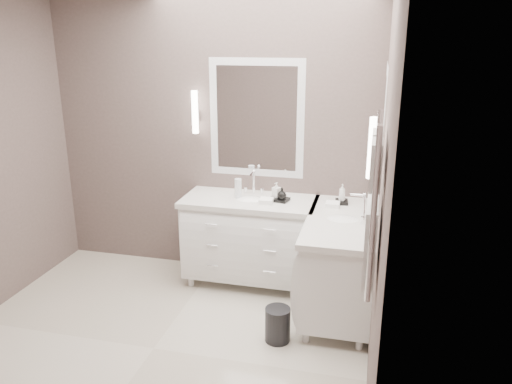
% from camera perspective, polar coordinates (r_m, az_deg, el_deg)
% --- Properties ---
extents(floor, '(3.20, 3.00, 0.01)m').
position_cam_1_polar(floor, '(4.08, -11.60, -17.16)').
color(floor, beige).
rests_on(floor, ground).
extents(wall_back, '(3.20, 0.01, 2.70)m').
position_cam_1_polar(wall_back, '(4.86, -5.11, 6.24)').
color(wall_back, '#564845').
rests_on(wall_back, floor).
extents(wall_right, '(0.01, 3.00, 2.70)m').
position_cam_1_polar(wall_right, '(3.15, 14.24, -0.50)').
color(wall_right, '#564845').
rests_on(wall_right, floor).
extents(vanity_back, '(1.24, 0.59, 0.97)m').
position_cam_1_polar(vanity_back, '(4.73, -0.71, -4.98)').
color(vanity_back, white).
rests_on(vanity_back, floor).
extents(vanity_right, '(0.59, 1.24, 0.97)m').
position_cam_1_polar(vanity_right, '(4.31, 9.64, -7.58)').
color(vanity_right, white).
rests_on(vanity_right, floor).
extents(mirror_back, '(0.90, 0.02, 1.10)m').
position_cam_1_polar(mirror_back, '(4.68, 0.04, 8.38)').
color(mirror_back, white).
rests_on(mirror_back, wall_back).
extents(mirror_right, '(0.02, 0.90, 1.10)m').
position_cam_1_polar(mirror_right, '(3.88, 14.22, 5.91)').
color(mirror_right, white).
rests_on(mirror_right, wall_right).
extents(sconce_back, '(0.06, 0.06, 0.40)m').
position_cam_1_polar(sconce_back, '(4.78, -6.99, 8.96)').
color(sconce_back, white).
rests_on(sconce_back, wall_back).
extents(sconce_right, '(0.06, 0.06, 0.40)m').
position_cam_1_polar(sconce_right, '(3.30, 13.17, 4.76)').
color(sconce_right, white).
rests_on(sconce_right, wall_right).
extents(towel_bar_corner, '(0.03, 0.22, 0.30)m').
position_cam_1_polar(towel_bar_corner, '(4.52, 13.15, 1.95)').
color(towel_bar_corner, white).
rests_on(towel_bar_corner, wall_right).
extents(towel_ladder, '(0.06, 0.58, 0.90)m').
position_cam_1_polar(towel_ladder, '(2.76, 13.17, -2.09)').
color(towel_ladder, white).
rests_on(towel_ladder, wall_right).
extents(waste_bin, '(0.21, 0.21, 0.28)m').
position_cam_1_polar(waste_bin, '(4.02, 2.48, -14.89)').
color(waste_bin, black).
rests_on(waste_bin, floor).
extents(amenity_tray_back, '(0.20, 0.16, 0.03)m').
position_cam_1_polar(amenity_tray_back, '(4.55, 2.65, -0.84)').
color(amenity_tray_back, black).
rests_on(amenity_tray_back, vanity_back).
extents(amenity_tray_right, '(0.13, 0.16, 0.02)m').
position_cam_1_polar(amenity_tray_right, '(4.55, 9.76, -1.11)').
color(amenity_tray_right, black).
rests_on(amenity_tray_right, vanity_right).
extents(water_bottle, '(0.08, 0.08, 0.18)m').
position_cam_1_polar(water_bottle, '(4.60, -2.06, 0.42)').
color(water_bottle, silver).
rests_on(water_bottle, vanity_back).
extents(soap_bottle_a, '(0.08, 0.08, 0.14)m').
position_cam_1_polar(soap_bottle_a, '(4.55, 2.35, 0.24)').
color(soap_bottle_a, white).
rests_on(soap_bottle_a, amenity_tray_back).
extents(soap_bottle_b, '(0.11, 0.11, 0.11)m').
position_cam_1_polar(soap_bottle_b, '(4.49, 2.97, -0.18)').
color(soap_bottle_b, black).
rests_on(soap_bottle_b, amenity_tray_back).
extents(soap_bottle_c, '(0.07, 0.07, 0.15)m').
position_cam_1_polar(soap_bottle_c, '(4.52, 9.81, -0.06)').
color(soap_bottle_c, white).
rests_on(soap_bottle_c, amenity_tray_right).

